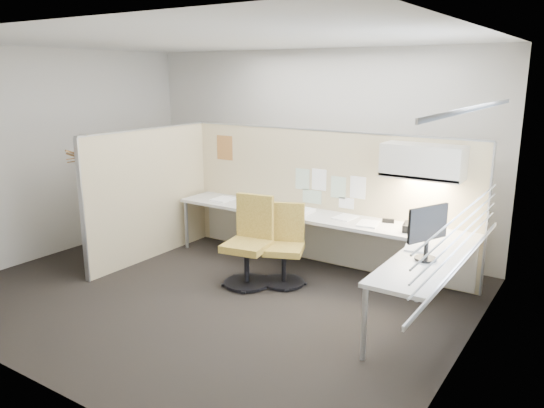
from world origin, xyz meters
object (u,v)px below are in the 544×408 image
Objects in this scene: chair_left at (249,244)px; monitor at (428,229)px; desk at (332,231)px; chair_right at (285,247)px; phone at (412,227)px.

chair_left is 1.99× the size of monitor.
desk is 3.81× the size of chair_left.
monitor is (2.11, -0.06, 0.54)m from chair_left.
monitor reaches higher than desk.
chair_left is at bearing 112.83° from monitor.
chair_right is (-0.41, -0.43, -0.16)m from desk.
phone is at bearing 50.91° from monitor.
monitor is 0.97m from phone.
monitor is at bearing -11.03° from chair_left.
desk is 7.57× the size of monitor.
chair_left is 1.11× the size of chair_right.
monitor is at bearing -28.62° from desk.
chair_right is 1.90m from monitor.
monitor is at bearing -72.30° from phone.
chair_left reaches higher than chair_right.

